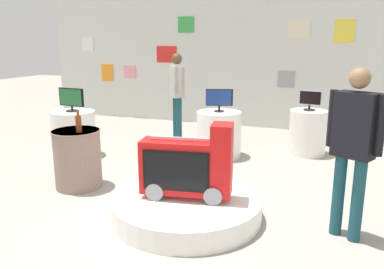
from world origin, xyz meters
TOP-DOWN VIEW (x-y plane):
  - ground_plane at (0.00, 0.00)m, footprint 30.00×30.00m
  - back_wall_display at (-0.01, 5.17)m, footprint 10.97×0.13m
  - main_display_pedestal at (0.21, 0.07)m, footprint 1.70×1.70m
  - novelty_firetruck_tv at (0.24, 0.07)m, footprint 1.05×0.49m
  - display_pedestal_center_rear at (-2.52, 1.69)m, footprint 0.75×0.75m
  - tv_on_center_rear at (-2.52, 1.69)m, footprint 0.50×0.21m
  - display_pedestal_right_rear at (-0.14, 2.55)m, footprint 0.77×0.77m
  - tv_on_right_rear at (-0.15, 2.54)m, footprint 0.45×0.18m
  - display_pedestal_far_right at (1.29, 3.22)m, footprint 0.64×0.64m
  - tv_on_far_right at (1.29, 3.22)m, footprint 0.39×0.20m
  - side_table_round at (-1.53, 0.46)m, footprint 0.65×0.65m
  - bottle_on_side_table at (-1.42, 0.38)m, footprint 0.08×0.08m
  - shopper_browsing_near_truck at (-1.13, 3.04)m, footprint 0.39×0.46m
  - shopper_browsing_rear at (1.90, 0.22)m, footprint 0.51×0.35m

SIDE VIEW (x-z plane):
  - ground_plane at x=0.00m, z-range 0.00..0.00m
  - main_display_pedestal at x=0.21m, z-range 0.00..0.24m
  - display_pedestal_center_rear at x=-2.52m, z-range 0.00..0.79m
  - display_pedestal_right_rear at x=-0.14m, z-range 0.00..0.79m
  - display_pedestal_far_right at x=1.29m, z-range 0.00..0.79m
  - side_table_round at x=-1.53m, z-range 0.01..0.81m
  - novelty_firetruck_tv at x=0.24m, z-range 0.16..1.03m
  - bottle_on_side_table at x=-1.42m, z-range 0.77..1.07m
  - tv_on_far_right at x=1.29m, z-range 0.80..1.15m
  - tv_on_center_rear at x=-2.52m, z-range 0.81..1.21m
  - shopper_browsing_rear at x=1.90m, z-range 0.15..1.87m
  - tv_on_right_rear at x=-0.15m, z-range 0.82..1.21m
  - shopper_browsing_near_truck at x=-1.13m, z-range 0.16..1.90m
  - back_wall_display at x=-0.01m, z-range 0.00..3.13m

